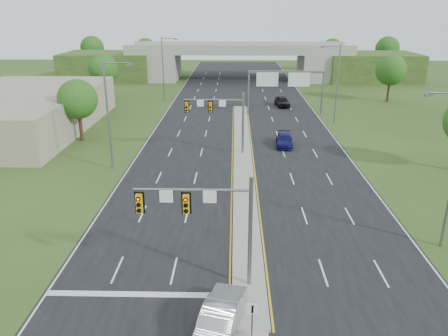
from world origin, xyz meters
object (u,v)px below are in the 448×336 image
signal_mast_far (223,113)px  keep_right_sign (252,315)px  signal_mast_near (210,215)px  car_far_b (284,140)px  car_silver (222,312)px  overpass (239,64)px  sign_gantry (285,80)px  car_far_c (282,101)px

signal_mast_far → keep_right_sign: size_ratio=3.18×
signal_mast_near → car_far_b: size_ratio=1.49×
car_silver → car_far_b: (6.54, 31.75, -0.14)m
signal_mast_near → overpass: overpass is taller
sign_gantry → car_far_c: (0.37, 5.84, -4.39)m
car_far_b → car_far_c: (2.01, 22.51, 0.15)m
keep_right_sign → signal_mast_near: bearing=116.9°
signal_mast_far → car_far_c: 27.73m
keep_right_sign → car_far_c: (7.05, 55.28, -0.67)m
overpass → signal_mast_far: bearing=-92.4°
signal_mast_near → sign_gantry: bearing=78.8°
sign_gantry → car_far_c: bearing=86.4°
signal_mast_far → car_far_c: signal_mast_far is taller
car_silver → keep_right_sign: bearing=157.7°
sign_gantry → car_far_c: size_ratio=2.39×
signal_mast_far → car_far_b: signal_mast_far is taller
car_silver → overpass: bearing=-79.1°
signal_mast_far → car_silver: size_ratio=1.40×
overpass → car_far_b: 52.08m
signal_mast_far → overpass: 55.13m
signal_mast_near → car_far_c: (9.31, 50.83, -3.88)m
car_silver → car_far_c: 54.93m
keep_right_sign → car_silver: (-1.50, 1.02, -0.67)m
car_far_c → car_far_b: bearing=-102.3°
signal_mast_far → car_silver: signal_mast_far is taller
overpass → car_silver: 83.56m
signal_mast_near → car_far_c: bearing=79.6°
car_far_b → signal_mast_far: bearing=-151.6°
signal_mast_near → overpass: (2.26, 80.07, -1.17)m
signal_mast_near → car_far_b: 29.52m
car_silver → car_far_c: bearing=-87.0°
car_far_b → car_far_c: bearing=88.9°
signal_mast_near → car_silver: (0.76, -3.43, -3.88)m
overpass → car_silver: overpass is taller
overpass → car_silver: (-1.50, -83.50, -2.71)m
sign_gantry → signal_mast_near: bearing=-101.2°
signal_mast_near → car_far_c: 51.82m
keep_right_sign → sign_gantry: 50.04m
overpass → car_far_c: size_ratio=16.50×
keep_right_sign → sign_gantry: bearing=82.3°
keep_right_sign → overpass: size_ratio=0.03×
keep_right_sign → car_far_b: (5.04, 32.77, -0.82)m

